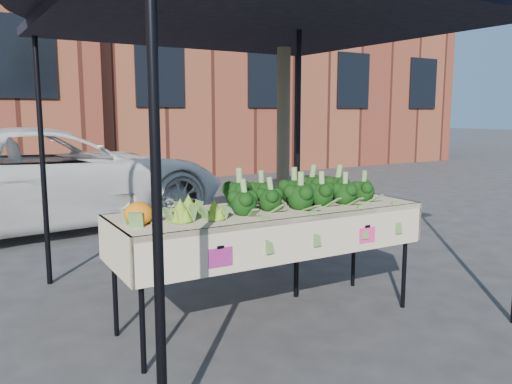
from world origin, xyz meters
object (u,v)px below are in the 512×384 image
object	(u,v)px
vehicle	(42,44)
street_tree	(284,72)
table	(270,265)
canopy	(258,143)

from	to	relation	value
vehicle	street_tree	bearing A→B (deg)	-156.44
table	canopy	distance (m)	1.02
vehicle	canopy	bearing A→B (deg)	-173.90
canopy	vehicle	bearing A→B (deg)	102.74
canopy	street_tree	bearing A→B (deg)	46.12
table	street_tree	world-z (taller)	street_tree
table	vehicle	size ratio (longest dim) A/B	0.47
table	vehicle	distance (m)	5.04
vehicle	street_tree	size ratio (longest dim) A/B	1.25
table	street_tree	size ratio (longest dim) A/B	0.59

